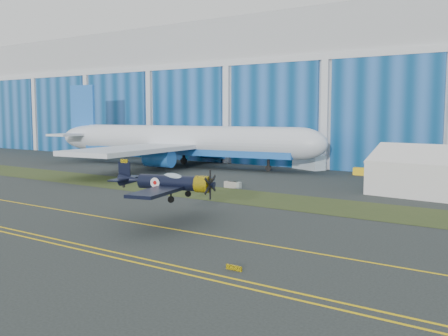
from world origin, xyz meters
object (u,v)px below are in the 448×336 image
Objects in this scene: warbird at (168,182)px; tug at (360,171)px; tent at (433,170)px; shipping_container at (309,162)px; jetliner at (184,108)px.

warbird reaches higher than tug.
tent is (16.08, 31.67, -0.58)m from warbird.
tug is (11.20, -3.26, -0.78)m from shipping_container.
shipping_container is at bearing 157.33° from tug.
warbird is 53.51m from jetliner.
warbird is 52.03m from shipping_container.
jetliner is 33.24× the size of tug.
warbird is at bearing -111.48° from tent.
jetliner reaches higher than tent.
tug is at bearing 6.68° from shipping_container.
warbird is 0.23× the size of jetliner.
warbird is at bearing -55.21° from shipping_container.
tent is 2.31× the size of shipping_container.
shipping_container reaches higher than tug.
jetliner is at bearing -134.30° from shipping_container.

